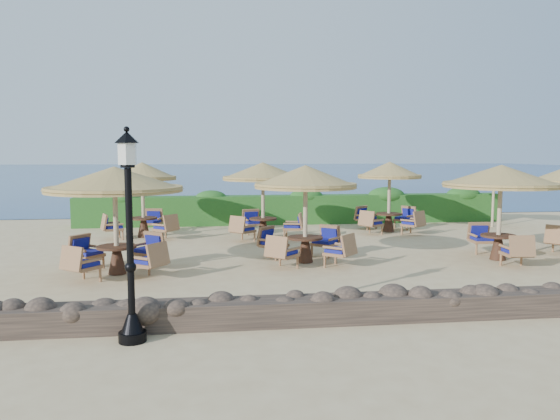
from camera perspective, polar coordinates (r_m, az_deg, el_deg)
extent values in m
plane|color=#CEB582|center=(16.10, 5.52, -4.70)|extent=(120.00, 120.00, 0.00)
plane|color=navy|center=(85.55, -5.02, 3.98)|extent=(160.00, 160.00, 0.00)
cube|color=#1B4D19|center=(23.02, 1.54, 0.06)|extent=(18.00, 0.90, 1.20)
cube|color=#4F3E31|center=(10.26, 13.39, -9.78)|extent=(15.00, 0.65, 0.44)
cylinder|color=black|center=(9.18, -15.15, -12.64)|extent=(0.44, 0.44, 0.16)
cone|color=black|center=(9.11, -15.19, -11.33)|extent=(0.36, 0.36, 0.30)
cylinder|color=black|center=(8.83, -15.41, -3.56)|extent=(0.11, 0.11, 2.40)
cylinder|color=silver|center=(8.71, -15.67, 5.76)|extent=(0.30, 0.30, 0.36)
cone|color=black|center=(8.71, -15.72, 7.34)|extent=(0.40, 0.40, 0.18)
cylinder|color=tan|center=(23.62, 21.39, 1.01)|extent=(0.10, 0.10, 2.20)
cone|color=olive|center=(23.56, 21.49, 3.63)|extent=(2.30, 2.30, 0.45)
cylinder|color=tan|center=(13.94, -16.77, -1.60)|extent=(0.12, 0.12, 2.40)
cone|color=olive|center=(13.84, -16.92, 3.25)|extent=(3.33, 3.33, 0.55)
cylinder|color=olive|center=(13.86, -16.88, 2.09)|extent=(3.26, 3.26, 0.14)
cylinder|color=#402417|center=(14.02, -16.71, -3.71)|extent=(0.96, 0.96, 0.06)
cone|color=#402417|center=(14.08, -16.66, -5.11)|extent=(0.44, 0.44, 0.64)
cylinder|color=tan|center=(14.80, 2.66, -0.93)|extent=(0.12, 0.12, 2.40)
cone|color=olive|center=(14.70, 2.68, 3.64)|extent=(2.80, 2.80, 0.55)
cylinder|color=olive|center=(14.71, 2.68, 2.56)|extent=(2.74, 2.74, 0.14)
cylinder|color=#402417|center=(14.87, 2.65, -2.92)|extent=(0.96, 0.96, 0.06)
cone|color=#402417|center=(14.93, 2.64, -4.24)|extent=(0.44, 0.44, 0.64)
cylinder|color=tan|center=(16.32, 21.94, -0.71)|extent=(0.12, 0.12, 2.40)
cone|color=olive|center=(16.23, 22.10, 3.43)|extent=(3.18, 3.18, 0.55)
cylinder|color=olive|center=(16.25, 22.07, 2.45)|extent=(3.11, 3.11, 0.14)
cylinder|color=#402417|center=(16.38, 21.87, -2.51)|extent=(0.96, 0.96, 0.06)
cone|color=#402417|center=(16.44, 21.82, -3.72)|extent=(0.44, 0.44, 0.64)
cylinder|color=tan|center=(19.81, -14.12, 0.66)|extent=(0.12, 0.12, 2.40)
cone|color=olive|center=(19.74, -14.21, 4.07)|extent=(2.38, 2.38, 0.55)
cylinder|color=olive|center=(19.75, -14.18, 3.26)|extent=(2.33, 2.33, 0.14)
cylinder|color=#402417|center=(19.86, -14.08, -0.84)|extent=(0.96, 0.96, 0.06)
cone|color=#402417|center=(19.91, -14.05, -1.84)|extent=(0.44, 0.44, 0.64)
cylinder|color=tan|center=(19.07, -1.79, 0.63)|extent=(0.12, 0.12, 2.40)
cone|color=olive|center=(19.00, -1.80, 4.18)|extent=(2.83, 2.83, 0.55)
cylinder|color=olive|center=(19.01, -1.80, 3.34)|extent=(2.78, 2.78, 0.14)
cylinder|color=#402417|center=(19.13, -1.78, -0.92)|extent=(0.96, 0.96, 0.06)
cone|color=#402417|center=(19.17, -1.78, -1.95)|extent=(0.44, 0.44, 0.64)
cylinder|color=tan|center=(20.97, 11.33, 1.01)|extent=(0.12, 0.12, 2.40)
cone|color=olive|center=(20.90, 11.40, 4.23)|extent=(2.40, 2.40, 0.55)
cylinder|color=olive|center=(20.91, 11.38, 3.46)|extent=(2.35, 2.35, 0.14)
cylinder|color=#402417|center=(21.02, 11.30, -0.41)|extent=(0.96, 0.96, 0.06)
cone|color=#402417|center=(21.06, 11.28, -1.35)|extent=(0.44, 0.44, 0.64)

